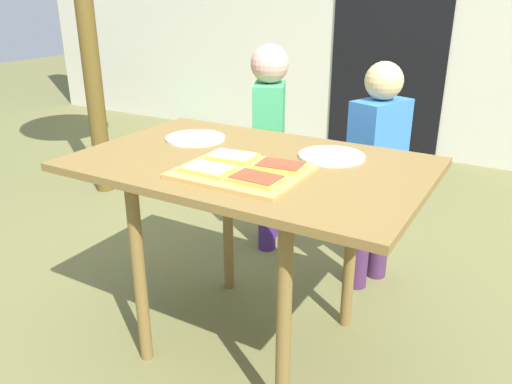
{
  "coord_description": "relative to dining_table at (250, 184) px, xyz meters",
  "views": [
    {
      "loc": [
        0.82,
        -1.37,
        1.24
      ],
      "look_at": [
        0.02,
        0.0,
        0.61
      ],
      "focal_mm": 35.7,
      "sensor_mm": 36.0,
      "label": 1
    }
  ],
  "objects": [
    {
      "name": "pizza_slice_near_right",
      "position": [
        0.13,
        -0.19,
        0.1
      ],
      "size": [
        0.15,
        0.11,
        0.02
      ],
      "color": "gold",
      "rests_on": "cutting_board"
    },
    {
      "name": "cutting_board",
      "position": [
        0.05,
        -0.12,
        0.09
      ],
      "size": [
        0.38,
        0.31,
        0.01
      ],
      "primitive_type": "cube",
      "color": "tan",
      "rests_on": "dining_table"
    },
    {
      "name": "child_right",
      "position": [
        0.24,
        0.64,
        -0.08
      ],
      "size": [
        0.22,
        0.27,
        0.98
      ],
      "color": "#48274D",
      "rests_on": "ground"
    },
    {
      "name": "plate_white_right",
      "position": [
        0.22,
        0.17,
        0.09
      ],
      "size": [
        0.22,
        0.22,
        0.01
      ],
      "primitive_type": "cylinder",
      "color": "white",
      "rests_on": "dining_table"
    },
    {
      "name": "pizza_slice_near_left",
      "position": [
        -0.04,
        -0.19,
        0.1
      ],
      "size": [
        0.15,
        0.1,
        0.02
      ],
      "color": "gold",
      "rests_on": "cutting_board"
    },
    {
      "name": "pizza_slice_far_left",
      "position": [
        -0.04,
        -0.04,
        0.1
      ],
      "size": [
        0.16,
        0.12,
        0.02
      ],
      "color": "gold",
      "rests_on": "cutting_board"
    },
    {
      "name": "ground_plane",
      "position": [
        0.0,
        0.0,
        -0.63
      ],
      "size": [
        16.0,
        16.0,
        0.0
      ],
      "primitive_type": "plane",
      "color": "olive"
    },
    {
      "name": "garden_hose_coil",
      "position": [
        -2.19,
        2.3,
        -0.62
      ],
      "size": [
        0.41,
        0.41,
        0.03
      ],
      "primitive_type": "cylinder",
      "color": "#34BA5C",
      "rests_on": "ground"
    },
    {
      "name": "house_door",
      "position": [
        -0.33,
        2.63,
        0.37
      ],
      "size": [
        0.9,
        0.02,
        2.0
      ],
      "primitive_type": "cube",
      "color": "black",
      "rests_on": "ground"
    },
    {
      "name": "dining_table",
      "position": [
        0.0,
        0.0,
        0.0
      ],
      "size": [
        1.15,
        0.73,
        0.72
      ],
      "color": "brown",
      "rests_on": "ground"
    },
    {
      "name": "pizza_slice_far_right",
      "position": [
        0.14,
        -0.05,
        0.1
      ],
      "size": [
        0.16,
        0.12,
        0.02
      ],
      "color": "gold",
      "rests_on": "cutting_board"
    },
    {
      "name": "child_left",
      "position": [
        -0.33,
        0.74,
        -0.04
      ],
      "size": [
        0.23,
        0.28,
        1.01
      ],
      "color": "#43246F",
      "rests_on": "ground"
    },
    {
      "name": "plate_white_left",
      "position": [
        -0.31,
        0.11,
        0.09
      ],
      "size": [
        0.22,
        0.22,
        0.01
      ],
      "primitive_type": "cylinder",
      "color": "silver",
      "rests_on": "dining_table"
    }
  ]
}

